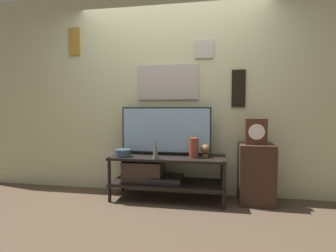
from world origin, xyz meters
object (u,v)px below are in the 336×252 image
at_px(vase_tall_ceramic, 194,148).
at_px(decorative_bust, 205,150).
at_px(vase_wide_bowl, 123,153).
at_px(mantel_clock, 256,132).
at_px(television, 166,130).
at_px(vase_slim_bronze, 155,149).

xyz_separation_m(vase_tall_ceramic, decorative_bust, (0.14, 0.03, -0.03)).
distance_m(vase_wide_bowl, mantel_clock, 1.62).
xyz_separation_m(vase_wide_bowl, decorative_bust, (1.00, 0.12, 0.05)).
bearing_deg(vase_tall_ceramic, television, 158.57).
bearing_deg(television, mantel_clock, -4.05).
height_order(television, vase_wide_bowl, television).
xyz_separation_m(vase_slim_bronze, mantel_clock, (1.16, 0.24, 0.20)).
relative_size(television, mantel_clock, 3.77).
distance_m(television, mantel_clock, 1.10).
distance_m(television, vase_tall_ceramic, 0.44).
bearing_deg(vase_slim_bronze, television, 78.97).
bearing_deg(vase_wide_bowl, mantel_clock, 5.66).
xyz_separation_m(vase_slim_bronze, decorative_bust, (0.57, 0.21, -0.03)).
height_order(vase_slim_bronze, mantel_clock, mantel_clock).
height_order(vase_slim_bronze, decorative_bust, vase_slim_bronze).
xyz_separation_m(television, vase_wide_bowl, (-0.49, -0.24, -0.27)).
bearing_deg(vase_slim_bronze, mantel_clock, 11.85).
relative_size(vase_wide_bowl, decorative_bust, 1.22).
bearing_deg(mantel_clock, television, 175.95).
bearing_deg(television, vase_wide_bowl, -154.45).
xyz_separation_m(television, vase_slim_bronze, (-0.06, -0.32, -0.20)).
distance_m(television, vase_slim_bronze, 0.38).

